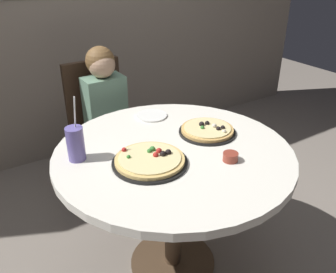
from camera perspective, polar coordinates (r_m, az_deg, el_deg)
name	(u,v)px	position (r m, az deg, el deg)	size (l,w,h in m)	color
ground_plane	(173,262)	(2.20, 0.75, -19.37)	(8.00, 8.00, 0.00)	slate
dining_table	(173,168)	(1.78, 0.87, -5.04)	(1.15, 1.15, 0.75)	silver
chair_wooden	(101,122)	(2.56, -10.67, 2.25)	(0.40, 0.40, 0.95)	#382619
diner_child	(112,138)	(2.43, -8.85, -0.26)	(0.26, 0.41, 1.08)	#3F4766
pizza_veggie	(150,160)	(1.61, -2.89, -3.79)	(0.34, 0.34, 0.05)	black
pizza_cheese	(207,130)	(1.89, 6.28, 1.01)	(0.30, 0.30, 0.05)	black
soda_cup	(76,144)	(1.66, -14.49, -1.10)	(0.08, 0.08, 0.31)	#6659A5
sauce_bowl	(230,157)	(1.65, 9.91, -3.21)	(0.07, 0.07, 0.04)	brown
plate_small	(151,116)	(2.07, -2.67, 3.34)	(0.18, 0.18, 0.01)	white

